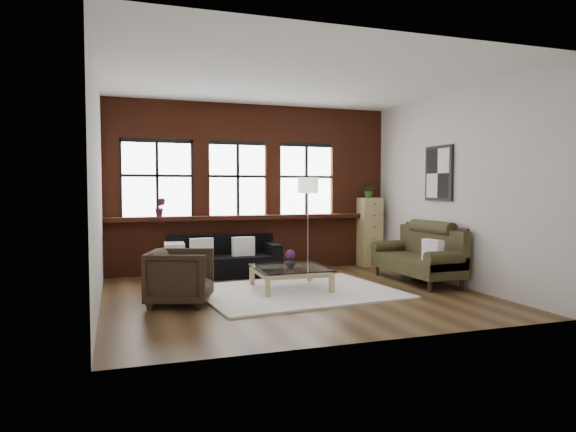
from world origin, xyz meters
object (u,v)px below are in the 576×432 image
object	(u,v)px
dark_sofa	(224,257)
vintage_settee	(417,253)
vase	(290,262)
floor_lamp	(308,220)
coffee_table	(290,279)
armchair	(180,277)
drawer_chest	(369,232)

from	to	relation	value
dark_sofa	vintage_settee	size ratio (longest dim) A/B	1.04
vase	floor_lamp	bearing A→B (deg)	61.41
coffee_table	vintage_settee	bearing A→B (deg)	-0.93
coffee_table	floor_lamp	xyz separation A→B (m)	(0.97, 1.78, 0.80)
coffee_table	vase	bearing A→B (deg)	180.00
dark_sofa	armchair	world-z (taller)	armchair
dark_sofa	floor_lamp	bearing A→B (deg)	7.18
armchair	vase	xyz separation A→B (m)	(1.75, 0.48, 0.06)
coffee_table	drawer_chest	xyz separation A→B (m)	(2.36, 1.91, 0.52)
dark_sofa	vintage_settee	distance (m)	3.39
armchair	coffee_table	bearing A→B (deg)	-56.18
coffee_table	drawer_chest	size ratio (longest dim) A/B	0.80
vintage_settee	floor_lamp	bearing A→B (deg)	125.22
dark_sofa	vase	world-z (taller)	dark_sofa
vintage_settee	vase	size ratio (longest dim) A/B	11.51
drawer_chest	floor_lamp	world-z (taller)	floor_lamp
vintage_settee	floor_lamp	xyz separation A→B (m)	(-1.28, 1.82, 0.47)
coffee_table	floor_lamp	world-z (taller)	floor_lamp
floor_lamp	coffee_table	bearing A→B (deg)	-118.59
drawer_chest	vintage_settee	bearing A→B (deg)	-93.26
coffee_table	drawer_chest	distance (m)	3.08
dark_sofa	vase	bearing A→B (deg)	-65.14
coffee_table	vase	world-z (taller)	vase
vintage_settee	armchair	bearing A→B (deg)	-173.71
armchair	coffee_table	world-z (taller)	armchair
armchair	floor_lamp	xyz separation A→B (m)	(2.72, 2.26, 0.60)
armchair	vase	size ratio (longest dim) A/B	5.06
drawer_chest	dark_sofa	bearing A→B (deg)	-173.71
coffee_table	vase	distance (m)	0.27
armchair	vase	world-z (taller)	armchair
vintage_settee	armchair	size ratio (longest dim) A/B	2.27
dark_sofa	coffee_table	bearing A→B (deg)	-65.14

